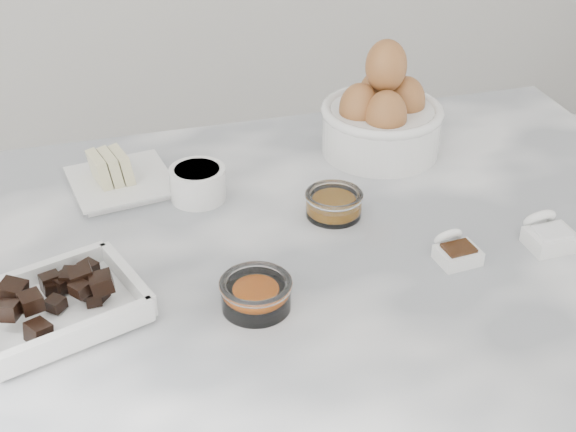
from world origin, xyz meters
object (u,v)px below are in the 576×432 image
at_px(egg_bowl, 382,117).
at_px(honey_bowl, 334,203).
at_px(chocolate_dish, 56,304).
at_px(salt_spoon, 548,234).
at_px(sugar_ramekin, 198,182).
at_px(zest_bowl, 256,293).
at_px(butter_plate, 119,176).
at_px(vanilla_spoon, 455,250).

distance_m(egg_bowl, honey_bowl, 0.21).
distance_m(chocolate_dish, honey_bowl, 0.40).
relative_size(chocolate_dish, salt_spoon, 3.06).
bearing_deg(sugar_ramekin, zest_bowl, -85.69).
xyz_separation_m(chocolate_dish, sugar_ramekin, (0.20, 0.22, 0.00)).
distance_m(chocolate_dish, butter_plate, 0.30).
relative_size(butter_plate, vanilla_spoon, 2.42).
distance_m(egg_bowl, vanilla_spoon, 0.31).
bearing_deg(egg_bowl, vanilla_spoon, -93.10).
height_order(honey_bowl, salt_spoon, salt_spoon).
distance_m(butter_plate, sugar_ramekin, 0.12).
xyz_separation_m(butter_plate, honey_bowl, (0.28, -0.16, -0.00)).
relative_size(chocolate_dish, egg_bowl, 1.18).
xyz_separation_m(sugar_ramekin, zest_bowl, (0.02, -0.26, -0.01)).
relative_size(chocolate_dish, butter_plate, 1.40).
xyz_separation_m(sugar_ramekin, egg_bowl, (0.30, 0.07, 0.03)).
distance_m(butter_plate, vanilla_spoon, 0.49).
bearing_deg(vanilla_spoon, butter_plate, 142.66).
height_order(butter_plate, sugar_ramekin, butter_plate).
height_order(chocolate_dish, vanilla_spoon, chocolate_dish).
height_order(butter_plate, honey_bowl, butter_plate).
xyz_separation_m(chocolate_dish, salt_spoon, (0.62, -0.02, -0.01)).
xyz_separation_m(chocolate_dish, zest_bowl, (0.22, -0.04, -0.00)).
bearing_deg(honey_bowl, butter_plate, 150.57).
relative_size(honey_bowl, salt_spoon, 1.10).
bearing_deg(zest_bowl, chocolate_dish, 169.68).
relative_size(butter_plate, salt_spoon, 2.18).
relative_size(egg_bowl, vanilla_spoon, 2.87).
bearing_deg(butter_plate, sugar_ramekin, -30.08).
xyz_separation_m(sugar_ramekin, salt_spoon, (0.42, -0.24, -0.01)).
distance_m(chocolate_dish, vanilla_spoon, 0.49).
relative_size(sugar_ramekin, honey_bowl, 0.98).
xyz_separation_m(egg_bowl, honey_bowl, (-0.13, -0.16, -0.04)).
relative_size(chocolate_dish, zest_bowl, 2.61).
bearing_deg(egg_bowl, honey_bowl, -129.25).
bearing_deg(salt_spoon, sugar_ramekin, 150.21).
relative_size(butter_plate, sugar_ramekin, 2.02).
bearing_deg(butter_plate, chocolate_dish, -109.42).
bearing_deg(salt_spoon, chocolate_dish, 178.43).
bearing_deg(salt_spoon, zest_bowl, -176.57).
bearing_deg(butter_plate, zest_bowl, -68.91).
bearing_deg(vanilla_spoon, salt_spoon, -0.52).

